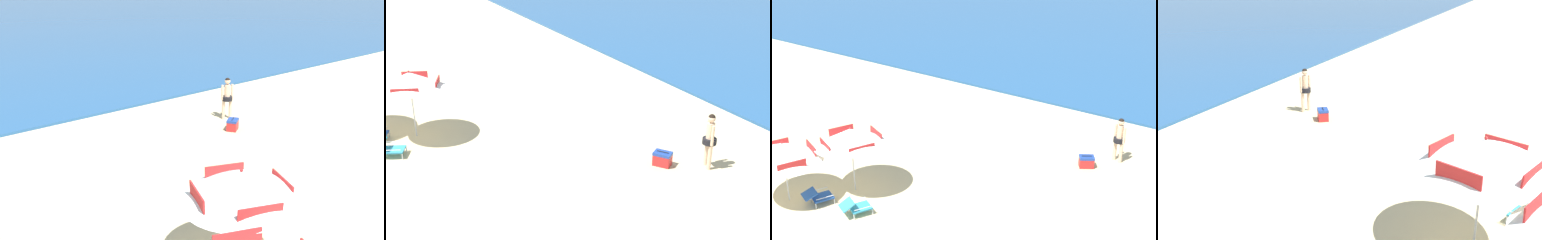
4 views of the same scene
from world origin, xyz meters
TOP-DOWN VIEW (x-y plane):
  - beach_umbrella_striped_main at (-3.09, 3.12)m, footprint 3.12×3.10m
  - person_standing_near_shore at (2.93, 9.76)m, footprint 0.44×0.39m
  - cooler_box at (2.23, 8.73)m, footprint 0.61×0.56m

SIDE VIEW (x-z plane):
  - cooler_box at x=2.23m, z-range -0.01..0.42m
  - person_standing_near_shore at x=2.93m, z-range 0.13..1.72m
  - beach_umbrella_striped_main at x=-3.09m, z-range 0.74..2.95m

